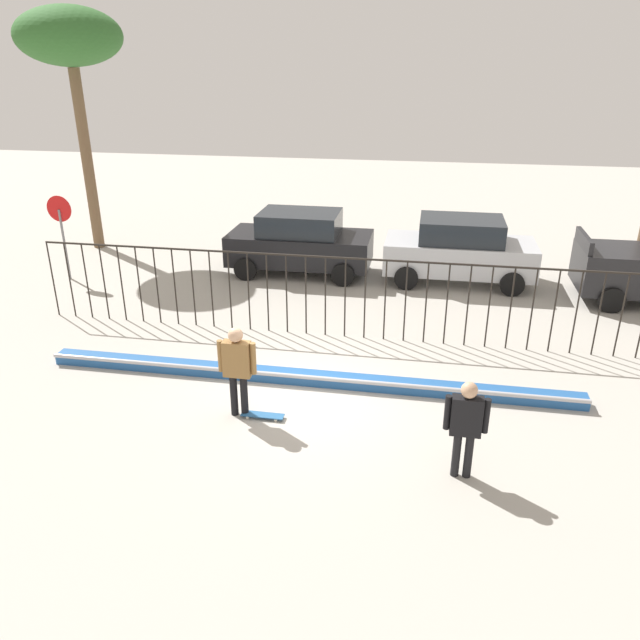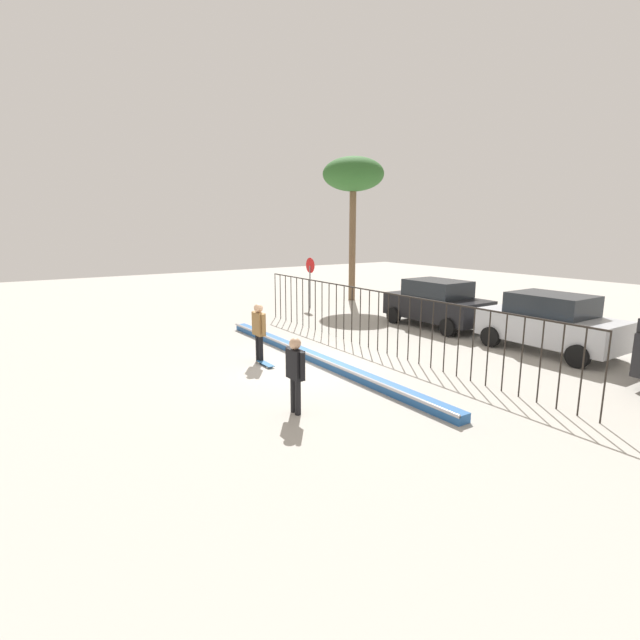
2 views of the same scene
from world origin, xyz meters
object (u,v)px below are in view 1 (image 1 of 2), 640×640
(skateboard, at_px, (263,415))
(stop_sign, at_px, (62,226))
(skateboarder, at_px, (237,364))
(camera_operator, at_px, (466,421))
(palm_tree_short, at_px, (70,41))
(parked_car_silver, at_px, (459,250))
(parked_car_black, at_px, (300,242))

(skateboard, relative_size, stop_sign, 0.32)
(skateboarder, height_order, skateboard, skateboarder)
(skateboarder, bearing_deg, skateboard, -32.18)
(camera_operator, bearing_deg, palm_tree_short, 15.63)
(skateboard, xyz_separation_m, parked_car_silver, (3.72, 8.32, 0.91))
(skateboarder, bearing_deg, camera_operator, -43.17)
(skateboard, relative_size, parked_car_silver, 0.19)
(palm_tree_short, bearing_deg, parked_car_silver, -6.75)
(parked_car_silver, distance_m, palm_tree_short, 13.57)
(stop_sign, bearing_deg, skateboarder, -41.61)
(parked_car_black, xyz_separation_m, stop_sign, (-6.71, -1.76, 0.64))
(skateboarder, relative_size, palm_tree_short, 0.23)
(skateboard, bearing_deg, stop_sign, 119.24)
(skateboard, bearing_deg, palm_tree_short, 110.51)
(skateboarder, distance_m, camera_operator, 4.16)
(camera_operator, height_order, parked_car_black, parked_car_black)
(palm_tree_short, bearing_deg, stop_sign, -76.03)
(skateboard, distance_m, camera_operator, 3.84)
(stop_sign, bearing_deg, palm_tree_short, 103.97)
(skateboarder, bearing_deg, parked_car_silver, 35.87)
(skateboard, height_order, camera_operator, camera_operator)
(camera_operator, relative_size, parked_car_black, 0.39)
(parked_car_silver, bearing_deg, stop_sign, -173.89)
(parked_car_black, bearing_deg, stop_sign, -162.71)
(parked_car_silver, distance_m, stop_sign, 11.62)
(parked_car_silver, bearing_deg, palm_tree_short, 170.41)
(skateboard, bearing_deg, parked_car_black, 76.37)
(parked_car_silver, xyz_separation_m, palm_tree_short, (-12.27, 1.45, 5.62))
(parked_car_black, xyz_separation_m, palm_tree_short, (-7.52, 1.49, 5.62))
(skateboard, xyz_separation_m, camera_operator, (3.56, -1.09, 0.96))
(stop_sign, bearing_deg, camera_operator, -33.96)
(skateboard, bearing_deg, skateboarder, 154.56)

